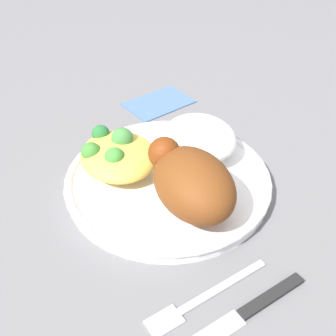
% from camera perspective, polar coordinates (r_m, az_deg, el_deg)
% --- Properties ---
extents(ground_plane, '(2.00, 2.00, 0.00)m').
position_cam_1_polar(ground_plane, '(0.55, 0.00, -2.42)').
color(ground_plane, slate).
extents(plate, '(0.26, 0.26, 0.02)m').
position_cam_1_polar(plate, '(0.55, 0.00, -1.60)').
color(plate, white).
rests_on(plate, ground_plane).
extents(roasted_chicken, '(0.13, 0.08, 0.07)m').
position_cam_1_polar(roasted_chicken, '(0.47, 3.16, -1.84)').
color(roasted_chicken, brown).
rests_on(roasted_chicken, plate).
extents(rice_pile, '(0.11, 0.10, 0.04)m').
position_cam_1_polar(rice_pile, '(0.57, 4.22, 4.10)').
color(rice_pile, white).
rests_on(rice_pile, plate).
extents(mac_cheese_with_broccoli, '(0.11, 0.10, 0.04)m').
position_cam_1_polar(mac_cheese_with_broccoli, '(0.55, -6.87, 1.90)').
color(mac_cheese_with_broccoli, gold).
rests_on(mac_cheese_with_broccoli, plate).
extents(fork, '(0.03, 0.14, 0.01)m').
position_cam_1_polar(fork, '(0.44, 4.64, -16.94)').
color(fork, '#B2B2B7').
rests_on(fork, ground_plane).
extents(knife, '(0.04, 0.19, 0.01)m').
position_cam_1_polar(knife, '(0.43, 9.82, -18.76)').
color(knife, black).
rests_on(knife, ground_plane).
extents(napkin, '(0.09, 0.12, 0.00)m').
position_cam_1_polar(napkin, '(0.73, -1.25, 8.76)').
color(napkin, '#47669E').
rests_on(napkin, ground_plane).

